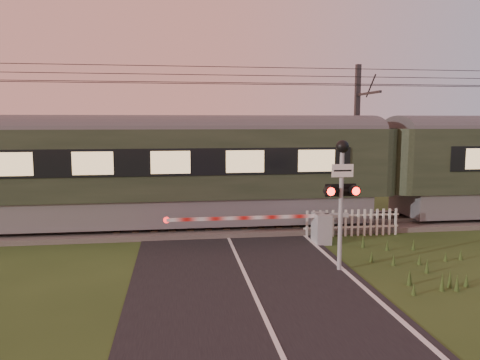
{
  "coord_description": "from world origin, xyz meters",
  "views": [
    {
      "loc": [
        -1.78,
        -11.1,
        4.08
      ],
      "look_at": [
        0.18,
        3.2,
        2.28
      ],
      "focal_mm": 35.0,
      "sensor_mm": 36.0,
      "label": 1
    }
  ],
  "objects": [
    {
      "name": "track_bed",
      "position": [
        0.0,
        6.5,
        0.07
      ],
      "size": [
        140.0,
        3.4,
        0.39
      ],
      "color": "#47423D",
      "rests_on": "ground"
    },
    {
      "name": "boom_gate",
      "position": [
        2.76,
        3.83,
        0.57
      ],
      "size": [
        6.19,
        0.78,
        1.04
      ],
      "color": "gray",
      "rests_on": "ground"
    },
    {
      "name": "crossing_signal",
      "position": [
        2.64,
        0.93,
        2.47
      ],
      "size": [
        0.91,
        0.36,
        3.59
      ],
      "color": "gray",
      "rests_on": "ground"
    },
    {
      "name": "road",
      "position": [
        0.02,
        -0.23,
        0.01
      ],
      "size": [
        6.0,
        140.0,
        0.03
      ],
      "color": "black",
      "rests_on": "ground"
    },
    {
      "name": "picket_fence",
      "position": [
        4.42,
        4.6,
        0.49
      ],
      "size": [
        3.55,
        0.08,
        0.97
      ],
      "color": "silver",
      "rests_on": "ground"
    },
    {
      "name": "overhead_wires",
      "position": [
        0.0,
        6.5,
        5.72
      ],
      "size": [
        120.0,
        0.62,
        0.62
      ],
      "color": "black",
      "rests_on": "ground"
    },
    {
      "name": "train",
      "position": [
        6.41,
        6.5,
        2.28
      ],
      "size": [
        42.85,
        2.95,
        3.99
      ],
      "color": "slate",
      "rests_on": "ground"
    },
    {
      "name": "catenary_mast",
      "position": [
        6.16,
        8.72,
        3.42
      ],
      "size": [
        0.21,
        2.45,
        6.56
      ],
      "color": "#2D2D30",
      "rests_on": "ground"
    },
    {
      "name": "ground",
      "position": [
        0.0,
        0.0,
        0.0
      ],
      "size": [
        160.0,
        160.0,
        0.0
      ],
      "primitive_type": "plane",
      "color": "#273D17",
      "rests_on": "ground"
    }
  ]
}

